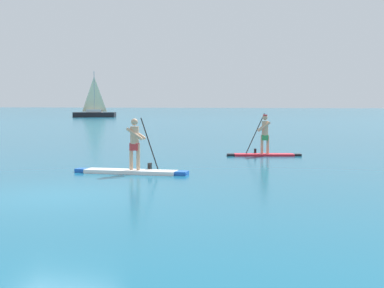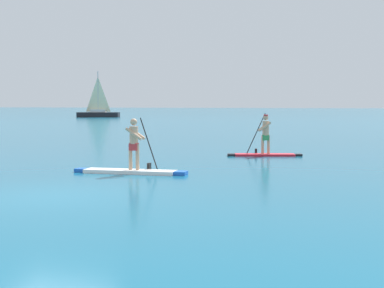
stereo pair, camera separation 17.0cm
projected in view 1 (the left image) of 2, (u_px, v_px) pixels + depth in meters
The scene contains 4 objects.
ground at pixel (56, 196), 13.45m from camera, with size 440.00×440.00×0.00m, color #145B7A.
paddleboarder_mid_center at pixel (133, 163), 17.75m from camera, with size 3.59×0.87×1.73m.
paddleboarder_far_right at pixel (264, 146), 23.62m from camera, with size 3.01×1.20×1.79m.
sailboat_left_horizon at pixel (94, 112), 86.17m from camera, with size 6.40×2.87×6.78m.
Camera 1 is at (6.57, -12.01, 2.17)m, focal length 54.37 mm.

